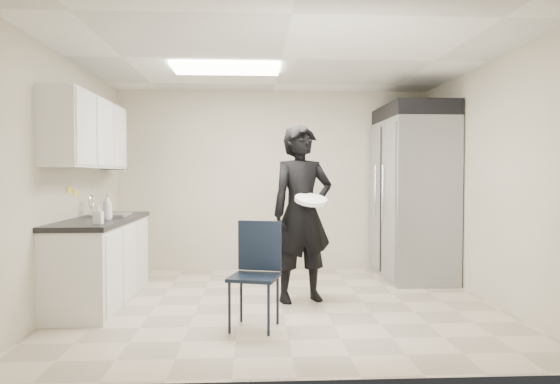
{
  "coord_description": "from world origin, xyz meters",
  "views": [
    {
      "loc": [
        -0.28,
        -5.28,
        1.38
      ],
      "look_at": [
        -0.0,
        0.2,
        1.19
      ],
      "focal_mm": 32.0,
      "sensor_mm": 36.0,
      "label": 1
    }
  ],
  "objects": [
    {
      "name": "notice_sticker_right",
      "position": [
        -2.24,
        0.3,
        1.18
      ],
      "size": [
        0.0,
        0.12,
        0.07
      ],
      "primitive_type": "cube",
      "color": "yellow",
      "rests_on": "left_wall"
    },
    {
      "name": "countertop",
      "position": [
        -1.95,
        0.2,
        0.89
      ],
      "size": [
        0.64,
        1.95,
        0.05
      ],
      "primitive_type": "cube",
      "color": "black",
      "rests_on": "lower_counter"
    },
    {
      "name": "folding_chair",
      "position": [
        -0.29,
        -0.85,
        0.46
      ],
      "size": [
        0.51,
        0.51,
        0.93
      ],
      "primitive_type": "cube",
      "rotation": [
        0.0,
        0.0,
        -0.27
      ],
      "color": "black",
      "rests_on": "floor"
    },
    {
      "name": "left_wall",
      "position": [
        -2.25,
        0.0,
        1.3
      ],
      "size": [
        0.0,
        4.0,
        4.0
      ],
      "primitive_type": "plane",
      "rotation": [
        1.57,
        0.0,
        1.57
      ],
      "color": "beige",
      "rests_on": "floor"
    },
    {
      "name": "towel_dispenser",
      "position": [
        -2.14,
        1.35,
        1.62
      ],
      "size": [
        0.22,
        0.3,
        0.35
      ],
      "primitive_type": "cube",
      "color": "black",
      "rests_on": "left_wall"
    },
    {
      "name": "upper_cabinets",
      "position": [
        -2.08,
        0.2,
        1.83
      ],
      "size": [
        0.35,
        1.8,
        0.75
      ],
      "primitive_type": "cube",
      "color": "silver",
      "rests_on": "left_wall"
    },
    {
      "name": "soap_bottle_a",
      "position": [
        -1.82,
        -0.01,
        1.04
      ],
      "size": [
        0.14,
        0.14,
        0.27
      ],
      "primitive_type": "imported",
      "rotation": [
        0.0,
        0.0,
        0.67
      ],
      "color": "white",
      "rests_on": "countertop"
    },
    {
      "name": "man_tuxedo",
      "position": [
        0.23,
        0.11,
        0.96
      ],
      "size": [
        0.81,
        0.65,
        1.92
      ],
      "primitive_type": "imported",
      "rotation": [
        0.0,
        0.0,
        0.29
      ],
      "color": "black",
      "rests_on": "floor"
    },
    {
      "name": "ceiling_panel",
      "position": [
        -0.6,
        0.4,
        2.57
      ],
      "size": [
        1.2,
        0.6,
        0.02
      ],
      "primitive_type": "cube",
      "color": "white",
      "rests_on": "ceiling"
    },
    {
      "name": "sink",
      "position": [
        -1.93,
        0.45,
        0.87
      ],
      "size": [
        0.42,
        0.4,
        0.14
      ],
      "primitive_type": "cube",
      "color": "gray",
      "rests_on": "countertop"
    },
    {
      "name": "commercial_fridge",
      "position": [
        1.83,
        1.27,
        1.05
      ],
      "size": [
        0.8,
        1.35,
        2.1
      ],
      "primitive_type": "cube",
      "color": "gray",
      "rests_on": "floor"
    },
    {
      "name": "floor",
      "position": [
        0.0,
        0.0,
        0.0
      ],
      "size": [
        4.5,
        4.5,
        0.0
      ],
      "primitive_type": "plane",
      "color": "#C3B099",
      "rests_on": "ground"
    },
    {
      "name": "lower_counter",
      "position": [
        -1.95,
        0.2,
        0.43
      ],
      "size": [
        0.6,
        1.9,
        0.86
      ],
      "primitive_type": "cube",
      "color": "silver",
      "rests_on": "floor"
    },
    {
      "name": "fridge_compressor",
      "position": [
        1.83,
        1.27,
        2.2
      ],
      "size": [
        0.8,
        1.35,
        0.2
      ],
      "primitive_type": "cube",
      "color": "black",
      "rests_on": "commercial_fridge"
    },
    {
      "name": "ceiling",
      "position": [
        0.0,
        0.0,
        2.6
      ],
      "size": [
        4.5,
        4.5,
        0.0
      ],
      "primitive_type": "plane",
      "rotation": [
        3.14,
        0.0,
        0.0
      ],
      "color": "white",
      "rests_on": "back_wall"
    },
    {
      "name": "right_wall",
      "position": [
        2.25,
        0.0,
        1.3
      ],
      "size": [
        0.0,
        4.0,
        4.0
      ],
      "primitive_type": "plane",
      "rotation": [
        1.57,
        0.0,
        -1.57
      ],
      "color": "beige",
      "rests_on": "floor"
    },
    {
      "name": "faucet",
      "position": [
        -2.13,
        0.45,
        1.02
      ],
      "size": [
        0.02,
        0.02,
        0.24
      ],
      "primitive_type": "cylinder",
      "color": "silver",
      "rests_on": "countertop"
    },
    {
      "name": "notice_sticker_left",
      "position": [
        -2.24,
        0.1,
        1.22
      ],
      "size": [
        0.0,
        0.12,
        0.07
      ],
      "primitive_type": "cube",
      "color": "yellow",
      "rests_on": "left_wall"
    },
    {
      "name": "back_wall",
      "position": [
        0.0,
        2.0,
        1.3
      ],
      "size": [
        4.5,
        0.0,
        4.5
      ],
      "primitive_type": "plane",
      "rotation": [
        1.57,
        0.0,
        0.0
      ],
      "color": "beige",
      "rests_on": "floor"
    },
    {
      "name": "bucket_lid",
      "position": [
        0.3,
        -0.13,
        1.12
      ],
      "size": [
        0.42,
        0.42,
        0.04
      ],
      "primitive_type": "cylinder",
      "rotation": [
        0.0,
        0.0,
        0.29
      ],
      "color": "white",
      "rests_on": "man_tuxedo"
    },
    {
      "name": "soap_bottle_b",
      "position": [
        -1.77,
        -0.46,
        1.0
      ],
      "size": [
        0.09,
        0.09,
        0.18
      ],
      "primitive_type": "imported",
      "rotation": [
        0.0,
        0.0,
        -0.06
      ],
      "color": "silver",
      "rests_on": "countertop"
    }
  ]
}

